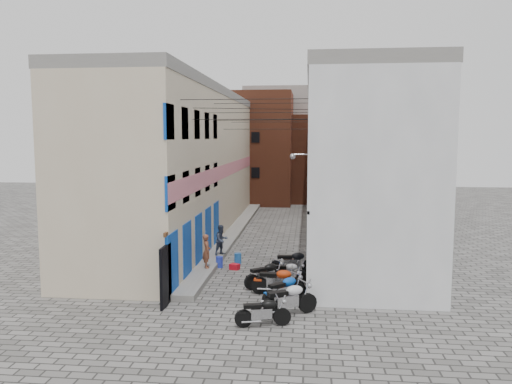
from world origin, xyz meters
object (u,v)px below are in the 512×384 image
(motorcycle_b, at_px, (288,298))
(motorcycle_e, at_px, (266,273))
(person_b, at_px, (222,240))
(water_jug_far, at_px, (238,259))
(motorcycle_f, at_px, (287,271))
(motorcycle_d, at_px, (278,280))
(red_crate, at_px, (235,267))
(motorcycle_g, at_px, (293,261))
(water_jug_near, at_px, (219,262))
(motorcycle_a, at_px, (263,310))
(person_a, at_px, (207,251))
(motorcycle_c, at_px, (285,288))

(motorcycle_b, height_order, motorcycle_e, motorcycle_b)
(motorcycle_e, distance_m, person_b, 5.00)
(motorcycle_e, relative_size, water_jug_far, 3.79)
(motorcycle_f, distance_m, water_jug_far, 3.70)
(motorcycle_d, bearing_deg, motorcycle_f, 172.77)
(motorcycle_f, distance_m, red_crate, 3.06)
(motorcycle_d, relative_size, motorcycle_g, 1.01)
(motorcycle_b, bearing_deg, motorcycle_g, 149.89)
(water_jug_near, relative_size, water_jug_far, 0.97)
(water_jug_near, xyz_separation_m, red_crate, (0.76, -0.29, -0.13))
(motorcycle_e, xyz_separation_m, motorcycle_g, (1.03, 2.04, 0.02))
(motorcycle_a, distance_m, red_crate, 7.01)
(motorcycle_f, relative_size, person_a, 1.12)
(motorcycle_a, distance_m, motorcycle_c, 2.32)
(motorcycle_d, height_order, motorcycle_f, motorcycle_d)
(motorcycle_c, height_order, water_jug_near, motorcycle_c)
(motorcycle_a, bearing_deg, water_jug_near, -172.46)
(person_b, relative_size, water_jug_far, 2.83)
(motorcycle_a, relative_size, motorcycle_f, 1.08)
(motorcycle_f, bearing_deg, person_a, -100.25)
(motorcycle_e, xyz_separation_m, motorcycle_f, (0.83, 0.77, -0.09))
(motorcycle_e, height_order, red_crate, motorcycle_e)
(motorcycle_e, distance_m, motorcycle_f, 1.14)
(person_a, height_order, person_b, person_a)
(water_jug_near, bearing_deg, person_a, -110.36)
(motorcycle_c, relative_size, water_jug_near, 3.93)
(motorcycle_g, height_order, red_crate, motorcycle_g)
(motorcycle_b, distance_m, water_jug_near, 6.92)
(water_jug_near, bearing_deg, motorcycle_g, -12.65)
(motorcycle_b, height_order, motorcycle_f, motorcycle_b)
(motorcycle_c, relative_size, person_b, 1.35)
(person_a, xyz_separation_m, water_jug_far, (1.15, 1.72, -0.74))
(motorcycle_e, bearing_deg, person_b, 172.78)
(person_b, height_order, water_jug_far, person_b)
(motorcycle_a, bearing_deg, motorcycle_g, 159.64)
(motorcycle_c, height_order, motorcycle_d, motorcycle_d)
(motorcycle_b, relative_size, motorcycle_d, 1.05)
(motorcycle_c, bearing_deg, motorcycle_b, -34.61)
(person_b, distance_m, red_crate, 2.16)
(water_jug_far, bearing_deg, person_a, -123.77)
(water_jug_far, bearing_deg, motorcycle_c, -65.40)
(motorcycle_b, bearing_deg, water_jug_near, 179.86)
(motorcycle_a, bearing_deg, person_a, -166.26)
(water_jug_near, distance_m, water_jug_far, 1.03)
(motorcycle_a, bearing_deg, motorcycle_e, 170.18)
(motorcycle_a, distance_m, person_a, 6.75)
(motorcycle_a, distance_m, person_b, 8.96)
(motorcycle_f, bearing_deg, motorcycle_e, -41.90)
(motorcycle_c, bearing_deg, motorcycle_e, 160.48)
(motorcycle_a, bearing_deg, water_jug_far, -179.43)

